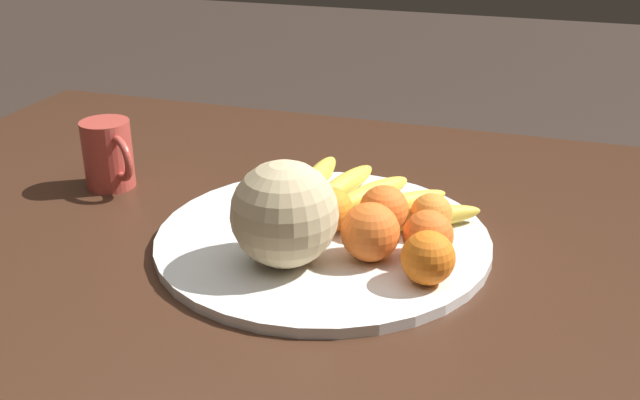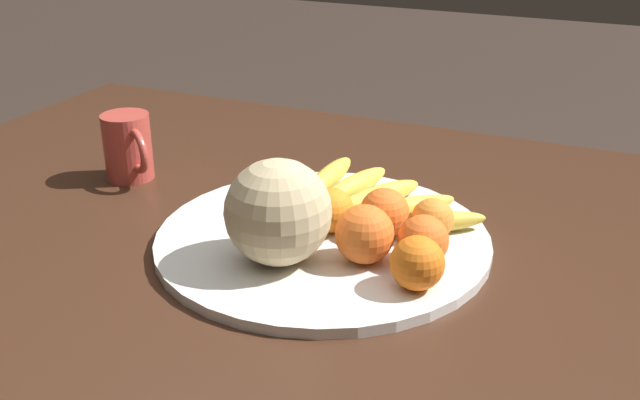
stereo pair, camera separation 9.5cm
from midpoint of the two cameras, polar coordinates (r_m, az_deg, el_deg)
kitchen_table at (r=1.08m, az=-1.83°, el=-6.92°), size 1.57×1.02×0.77m
fruit_bowl at (r=1.01m, az=-2.71°, el=-3.00°), size 0.45×0.45×0.01m
melon at (r=0.91m, az=-5.74°, el=-1.13°), size 0.13×0.13×0.13m
banana_bunch at (r=1.08m, az=1.11°, el=0.31°), size 0.28×0.24×0.03m
orange_front_left at (r=0.93m, az=5.35°, el=-2.76°), size 0.06×0.06×0.06m
orange_front_right at (r=0.93m, az=0.91°, el=-2.52°), size 0.07×0.07×0.07m
orange_mid_center at (r=1.00m, az=5.79°, el=-1.13°), size 0.06×0.06×0.06m
orange_back_left at (r=1.00m, az=-1.94°, el=-0.80°), size 0.06×0.06×0.06m
orange_back_right at (r=0.88m, az=5.17°, el=-4.49°), size 0.06×0.06×0.06m
orange_top_small at (r=1.00m, az=2.23°, el=-0.71°), size 0.07×0.07×0.07m
ceramic_mug at (r=1.23m, az=-17.96°, el=3.27°), size 0.11×0.09×0.11m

